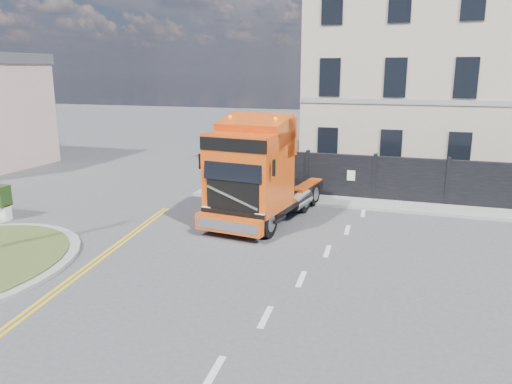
% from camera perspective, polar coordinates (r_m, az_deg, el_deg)
% --- Properties ---
extents(ground, '(120.00, 120.00, 0.00)m').
position_cam_1_polar(ground, '(15.25, -5.41, -7.92)').
color(ground, '#424244').
rests_on(ground, ground).
extents(hoarding_fence, '(18.80, 0.25, 2.00)m').
position_cam_1_polar(hoarding_fence, '(22.44, 19.86, 1.03)').
color(hoarding_fence, black).
rests_on(hoarding_fence, ground).
extents(georgian_building, '(12.30, 10.30, 12.80)m').
position_cam_1_polar(georgian_building, '(29.46, 19.26, 13.27)').
color(georgian_building, '#B8AA92').
rests_on(georgian_building, ground).
extents(pavement_far, '(20.00, 1.60, 0.12)m').
position_cam_1_polar(pavement_far, '(21.77, 18.25, -1.77)').
color(pavement_far, gray).
rests_on(pavement_far, ground).
extents(truck, '(3.25, 6.85, 3.95)m').
position_cam_1_polar(truck, '(18.49, 0.09, 1.73)').
color(truck, black).
rests_on(truck, ground).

